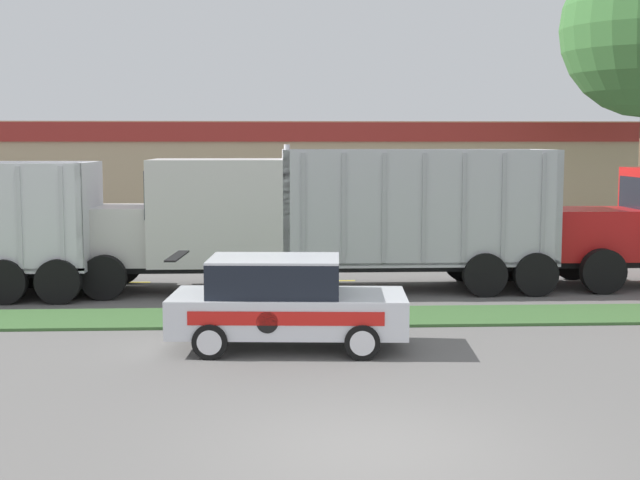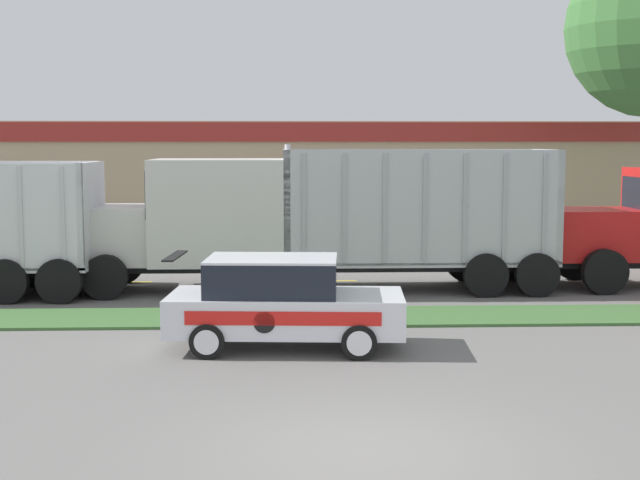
% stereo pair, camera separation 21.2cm
% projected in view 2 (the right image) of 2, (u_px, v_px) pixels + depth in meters
% --- Properties ---
extents(ground_plane, '(600.00, 600.00, 0.00)m').
position_uv_depth(ground_plane, '(366.00, 450.00, 10.66)').
color(ground_plane, slate).
extents(grass_verge, '(120.00, 2.03, 0.06)m').
position_uv_depth(grass_verge, '(331.00, 317.00, 18.61)').
color(grass_verge, '#3D6633').
rests_on(grass_verge, ground_plane).
extents(centre_line_3, '(2.40, 0.14, 0.01)m').
position_uv_depth(centre_line_3, '(106.00, 282.00, 23.37)').
color(centre_line_3, yellow).
rests_on(centre_line_3, ground_plane).
extents(centre_line_4, '(2.40, 0.14, 0.01)m').
position_uv_depth(centre_line_4, '(312.00, 281.00, 23.58)').
color(centre_line_4, yellow).
rests_on(centre_line_4, ground_plane).
extents(centre_line_5, '(2.40, 0.14, 0.01)m').
position_uv_depth(centre_line_5, '(513.00, 280.00, 23.79)').
color(centre_line_5, yellow).
rests_on(centre_line_5, ground_plane).
extents(dump_truck_far_right, '(11.85, 2.72, 3.61)m').
position_uv_depth(dump_truck_far_right, '(267.00, 222.00, 21.98)').
color(dump_truck_far_right, black).
rests_on(dump_truck_far_right, ground_plane).
extents(rally_car, '(4.28, 2.14, 1.67)m').
position_uv_depth(rally_car, '(282.00, 302.00, 15.87)').
color(rally_car, silver).
rests_on(rally_car, ground_plane).
extents(store_building_backdrop, '(41.41, 12.10, 4.53)m').
position_uv_depth(store_building_backdrop, '(200.00, 171.00, 43.03)').
color(store_building_backdrop, tan).
rests_on(store_building_backdrop, ground_plane).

